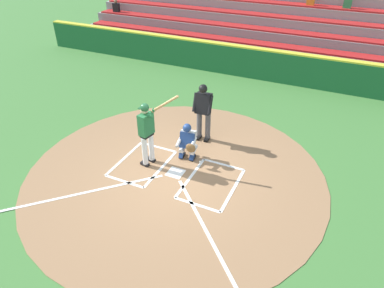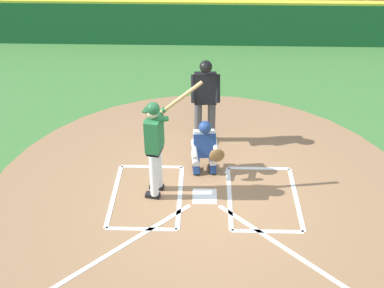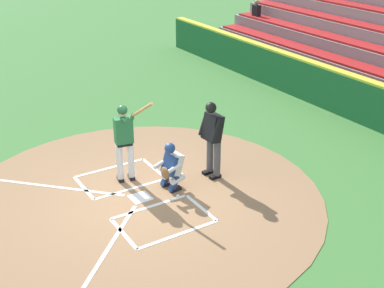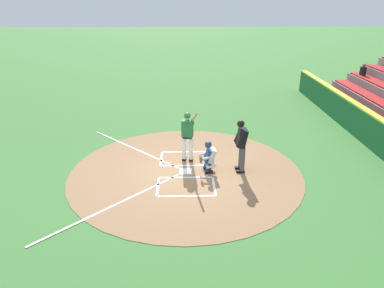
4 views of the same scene
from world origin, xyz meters
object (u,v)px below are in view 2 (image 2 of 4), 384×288
object	(u,v)px
batter	(155,143)
baseball	(227,173)
catcher	(205,146)
plate_umpire	(205,96)

from	to	relation	value
batter	baseball	world-z (taller)	batter
batter	catcher	distance (m)	1.22
batter	baseball	distance (m)	1.78
catcher	baseball	size ratio (longest dim) A/B	15.27
batter	baseball	xyz separation A→B (m)	(-1.28, -0.62, -1.06)
plate_umpire	baseball	bearing A→B (deg)	110.11
catcher	plate_umpire	xyz separation A→B (m)	(0.01, -1.10, 0.49)
baseball	catcher	bearing A→B (deg)	-10.26
catcher	plate_umpire	size ratio (longest dim) A/B	0.61
plate_umpire	catcher	bearing A→B (deg)	90.66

